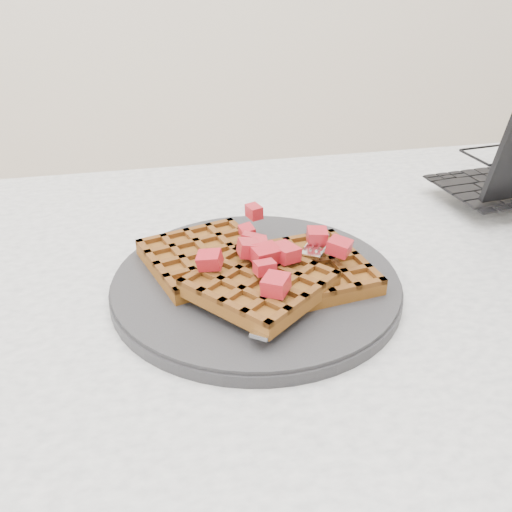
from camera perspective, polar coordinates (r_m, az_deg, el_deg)
The scene contains 5 objects.
table at distance 0.64m, azimuth 4.45°, elevation -12.81°, with size 1.20×0.80×0.75m.
plate at distance 0.58m, azimuth 0.00°, elevation -2.77°, with size 0.29×0.29×0.02m, color #232326.
waffles at distance 0.56m, azimuth 0.10°, elevation -1.31°, with size 0.23×0.22×0.03m.
strawberry_pile at distance 0.55m, azimuth 0.00°, elevation 1.26°, with size 0.15×0.15×0.02m, color #8B000C, non-canonical shape.
fork at distance 0.55m, azimuth 4.45°, elevation -2.90°, with size 0.02×0.18×0.02m, color silver, non-canonical shape.
Camera 1 is at (-0.15, -0.45, 1.07)m, focal length 40.00 mm.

